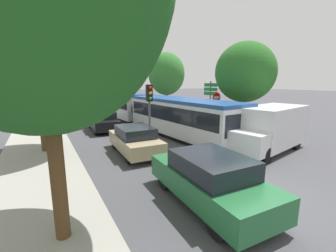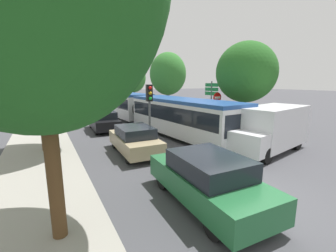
{
  "view_description": "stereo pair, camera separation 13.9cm",
  "coord_description": "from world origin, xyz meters",
  "views": [
    {
      "loc": [
        -5.68,
        -4.36,
        3.53
      ],
      "look_at": [
        0.2,
        5.95,
        1.2
      ],
      "focal_mm": 24.0,
      "sensor_mm": 36.0,
      "label": 1
    },
    {
      "loc": [
        -5.56,
        -4.43,
        3.53
      ],
      "look_at": [
        0.2,
        5.95,
        1.2
      ],
      "focal_mm": 24.0,
      "sensor_mm": 36.0,
      "label": 2
    }
  ],
  "objects": [
    {
      "name": "ground_plane",
      "position": [
        0.0,
        0.0,
        0.0
      ],
      "size": [
        200.0,
        200.0,
        0.0
      ],
      "primitive_type": "plane",
      "color": "#47474C"
    },
    {
      "name": "kerb_strip_left",
      "position": [
        -5.97,
        17.95,
        0.07
      ],
      "size": [
        3.2,
        45.91,
        0.14
      ],
      "primitive_type": "cube",
      "color": "#9E998E",
      "rests_on": "ground"
    },
    {
      "name": "articulated_bus",
      "position": [
        1.93,
        11.32,
        1.43
      ],
      "size": [
        3.77,
        16.84,
        2.48
      ],
      "rotation": [
        0.0,
        0.0,
        -1.49
      ],
      "color": "silver",
      "rests_on": "ground"
    },
    {
      "name": "city_bus_rear",
      "position": [
        -1.74,
        35.91,
        1.44
      ],
      "size": [
        3.4,
        11.76,
        2.5
      ],
      "rotation": [
        0.0,
        0.0,
        1.64
      ],
      "color": "silver",
      "rests_on": "ground"
    },
    {
      "name": "queued_car_green",
      "position": [
        -1.59,
        0.36,
        0.76
      ],
      "size": [
        2.03,
        4.39,
        1.5
      ],
      "rotation": [
        0.0,
        0.0,
        1.52
      ],
      "color": "#236638",
      "rests_on": "ground"
    },
    {
      "name": "queued_car_tan",
      "position": [
        -1.75,
        5.88,
        0.7
      ],
      "size": [
        1.87,
        4.05,
        1.38
      ],
      "rotation": [
        0.0,
        0.0,
        1.52
      ],
      "color": "tan",
      "rests_on": "ground"
    },
    {
      "name": "queued_car_black",
      "position": [
        -1.79,
        12.22,
        0.72
      ],
      "size": [
        1.92,
        4.16,
        1.42
      ],
      "rotation": [
        0.0,
        0.0,
        1.52
      ],
      "color": "black",
      "rests_on": "ground"
    },
    {
      "name": "queued_car_white",
      "position": [
        -1.86,
        17.29,
        0.71
      ],
      "size": [
        1.91,
        4.13,
        1.41
      ],
      "rotation": [
        0.0,
        0.0,
        1.52
      ],
      "color": "white",
      "rests_on": "ground"
    },
    {
      "name": "queued_car_blue",
      "position": [
        -1.76,
        23.3,
        0.7
      ],
      "size": [
        1.86,
        4.02,
        1.37
      ],
      "rotation": [
        0.0,
        0.0,
        1.52
      ],
      "color": "#284799",
      "rests_on": "ground"
    },
    {
      "name": "white_van",
      "position": [
        4.43,
        2.84,
        1.24
      ],
      "size": [
        5.28,
        2.86,
        2.31
      ],
      "rotation": [
        0.0,
        0.0,
        3.33
      ],
      "color": "silver",
      "rests_on": "ground"
    },
    {
      "name": "traffic_light",
      "position": [
        -0.52,
        6.73,
        2.5
      ],
      "size": [
        0.33,
        0.37,
        3.4
      ],
      "rotation": [
        0.0,
        0.0,
        -1.62
      ],
      "color": "#56595E",
      "rests_on": "ground"
    },
    {
      "name": "no_entry_sign",
      "position": [
        5.12,
        7.71,
        1.88
      ],
      "size": [
        0.7,
        0.08,
        2.82
      ],
      "rotation": [
        0.0,
        0.0,
        -1.57
      ],
      "color": "#56595E",
      "rests_on": "ground"
    },
    {
      "name": "direction_sign_post",
      "position": [
        6.4,
        9.89,
        2.57
      ],
      "size": [
        0.2,
        1.4,
        3.6
      ],
      "rotation": [
        0.0,
        0.0,
        3.25
      ],
      "color": "#56595E",
      "rests_on": "ground"
    },
    {
      "name": "tree_left_mid",
      "position": [
        -5.59,
        8.08,
        4.63
      ],
      "size": [
        4.78,
        4.78,
        7.39
      ],
      "color": "#51381E",
      "rests_on": "ground"
    },
    {
      "name": "tree_left_far",
      "position": [
        -5.86,
        18.94,
        4.68
      ],
      "size": [
        3.5,
        3.5,
        6.5
      ],
      "color": "#51381E",
      "rests_on": "ground"
    },
    {
      "name": "tree_right_near",
      "position": [
        6.78,
        6.78,
        4.18
      ],
      "size": [
        4.08,
        4.08,
        6.25
      ],
      "color": "#51381E",
      "rests_on": "ground"
    },
    {
      "name": "tree_right_mid",
      "position": [
        7.09,
        18.56,
        4.32
      ],
      "size": [
        4.14,
        4.14,
        6.85
      ],
      "color": "#51381E",
      "rests_on": "ground"
    },
    {
      "name": "tree_right_far",
      "position": [
        6.56,
        27.97,
        4.19
      ],
      "size": [
        3.55,
        3.55,
        6.36
      ],
      "color": "#51381E",
      "rests_on": "ground"
    }
  ]
}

